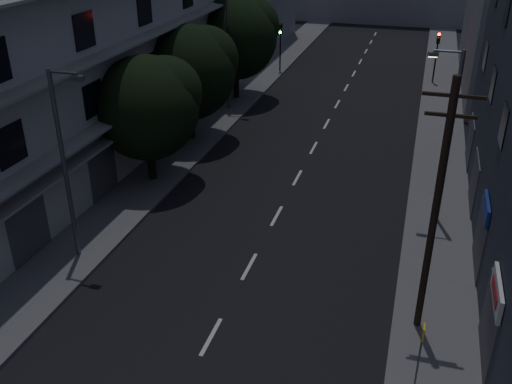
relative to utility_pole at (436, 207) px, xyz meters
The scene contains 15 objects.
ground 18.02m from the utility_pole, 113.29° to the left, with size 160.00×160.00×0.00m, color black.
sidewalk_left 21.98m from the utility_pole, 132.02° to the left, with size 3.00×90.00×0.15m, color #565659.
sidewalk_right 16.65m from the utility_pole, 87.70° to the left, with size 3.00×90.00×0.15m, color #565659.
lane_markings 23.73m from the utility_pole, 107.18° to the left, with size 0.15×60.50×0.01m.
building_left 20.96m from the utility_pole, 154.62° to the left, with size 7.00×36.00×14.00m.
tree_near 16.58m from the utility_pole, 149.57° to the left, with size 5.43×5.43×6.70m.
tree_mid 20.65m from the utility_pole, 134.81° to the left, with size 5.75×5.75×7.08m.
tree_far 27.68m from the utility_pole, 121.61° to the left, with size 6.15×6.15×7.60m.
traffic_signal_far_right 32.07m from the utility_pole, 90.20° to the left, with size 0.28×0.37×4.10m.
traffic_signal_far_left 34.74m from the utility_pole, 112.56° to the left, with size 0.28×0.37×4.10m.
street_lamp_left_near 13.96m from the utility_pole, behind, with size 1.51×0.25×8.00m.
street_lamp_right 8.04m from the utility_pole, 86.89° to the left, with size 1.51×0.25×8.00m.
street_lamp_left_far 25.17m from the utility_pole, 124.12° to the left, with size 1.51×0.25×8.00m.
utility_pole is the anchor object (origin of this frame).
bus_stop_sign 4.41m from the utility_pole, 89.39° to the right, with size 0.06×0.35×2.52m.
Camera 1 is at (5.92, -7.87, 13.51)m, focal length 40.00 mm.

